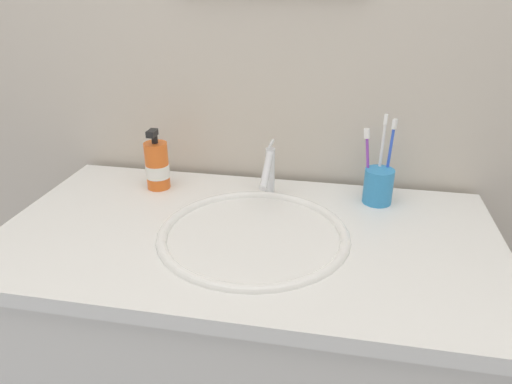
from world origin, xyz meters
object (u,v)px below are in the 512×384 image
toothbrush_cup (378,186)px  toothbrush_purple (368,160)px  faucet (269,170)px  toothbrush_white (382,152)px  soap_dispenser (157,166)px  toothbrush_blue (390,155)px

toothbrush_cup → toothbrush_purple: (-0.03, 0.01, 0.06)m
toothbrush_cup → faucet: bearing=-176.8°
faucet → toothbrush_white: size_ratio=0.70×
toothbrush_white → soap_dispenser: bearing=-175.4°
toothbrush_cup → soap_dispenser: size_ratio=0.54×
toothbrush_purple → toothbrush_white: (0.03, 0.02, 0.02)m
faucet → toothbrush_cup: size_ratio=1.68×
toothbrush_white → soap_dispenser: (-0.57, -0.05, -0.06)m
toothbrush_white → soap_dispenser: toothbrush_white is taller
faucet → toothbrush_purple: toothbrush_purple is taller
faucet → toothbrush_blue: bearing=7.8°
toothbrush_purple → toothbrush_white: 0.04m
faucet → toothbrush_blue: 0.30m
toothbrush_cup → toothbrush_blue: (0.02, 0.02, 0.08)m
toothbrush_cup → toothbrush_white: bearing=89.1°
toothbrush_blue → toothbrush_white: toothbrush_white is taller
toothbrush_purple → toothbrush_white: bearing=29.0°
toothbrush_white → toothbrush_purple: bearing=-151.0°
toothbrush_purple → toothbrush_blue: 0.05m
toothbrush_cup → toothbrush_blue: size_ratio=0.43×
faucet → soap_dispenser: (-0.30, -0.00, -0.01)m
toothbrush_cup → toothbrush_purple: 0.07m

